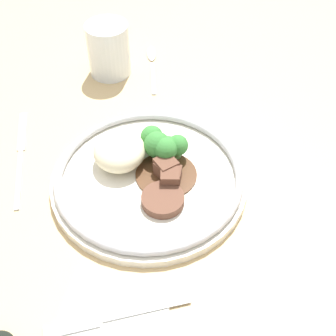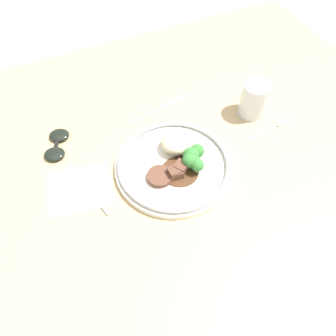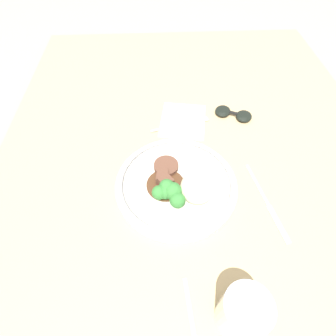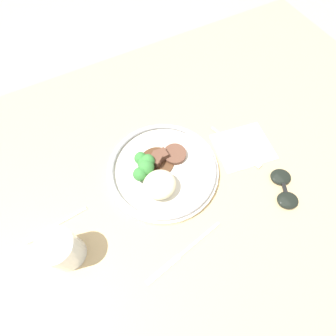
# 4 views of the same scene
# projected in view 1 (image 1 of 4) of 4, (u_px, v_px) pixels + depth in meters

# --- Properties ---
(ground_plane) EXTENTS (8.00, 8.00, 0.00)m
(ground_plane) POSITION_uv_depth(u_px,v_px,m) (113.00, 222.00, 0.70)
(ground_plane) COLOR tan
(dining_table) EXTENTS (1.49, 1.04, 0.05)m
(dining_table) POSITION_uv_depth(u_px,v_px,m) (112.00, 213.00, 0.69)
(dining_table) COLOR tan
(dining_table) RESTS_ON ground
(napkin) EXTENTS (0.17, 0.15, 0.00)m
(napkin) POSITION_uv_depth(u_px,v_px,m) (108.00, 334.00, 0.54)
(napkin) COLOR silver
(napkin) RESTS_ON dining_table
(plate) EXTENTS (0.29, 0.29, 0.06)m
(plate) POSITION_uv_depth(u_px,v_px,m) (148.00, 172.00, 0.69)
(plate) COLOR silver
(plate) RESTS_ON dining_table
(juice_glass) EXTENTS (0.08, 0.08, 0.10)m
(juice_glass) POSITION_uv_depth(u_px,v_px,m) (109.00, 52.00, 0.86)
(juice_glass) COLOR orange
(juice_glass) RESTS_ON dining_table
(fork) EXTENTS (0.06, 0.17, 0.00)m
(fork) POSITION_uv_depth(u_px,v_px,m) (104.00, 319.00, 0.55)
(fork) COLOR #ADADB2
(fork) RESTS_ON napkin
(knife) EXTENTS (0.21, 0.05, 0.00)m
(knife) POSITION_uv_depth(u_px,v_px,m) (21.00, 153.00, 0.74)
(knife) COLOR #ADADB2
(knife) RESTS_ON dining_table
(spoon) EXTENTS (0.16, 0.03, 0.01)m
(spoon) POSITION_uv_depth(u_px,v_px,m) (152.00, 59.00, 0.91)
(spoon) COLOR #ADADB2
(spoon) RESTS_ON dining_table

